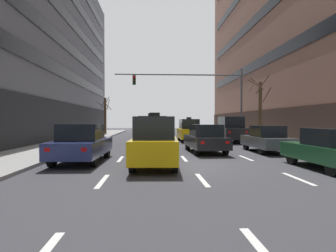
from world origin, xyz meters
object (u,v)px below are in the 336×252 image
car_driving_1 (205,139)px  taxi_driving_4 (155,142)px  car_driving_6 (152,128)px  car_parked_2 (266,139)px  car_driving_5 (152,132)px  car_parked_3 (231,130)px  street_tree_0 (105,115)px  street_tree_1 (260,109)px  car_driving_0 (82,143)px  taxi_driving_3 (152,134)px  traffic_signal_0 (202,90)px  car_parked_1 (330,149)px  taxi_driving_2 (189,130)px

car_driving_1 → taxi_driving_4: size_ratio=1.05×
car_driving_6 → car_parked_2: car_driving_6 is taller
car_driving_5 → car_driving_6: (0.01, 12.16, 0.01)m
car_parked_3 → street_tree_0: (-13.14, 14.18, 1.56)m
car_parked_3 → street_tree_1: size_ratio=0.81×
car_driving_0 → street_tree_1: size_ratio=0.81×
taxi_driving_3 → traffic_signal_0: traffic_signal_0 is taller
taxi_driving_3 → car_parked_1: 9.57m
car_parked_2 → street_tree_0: 25.44m
taxi_driving_4 → car_parked_2: 8.32m
car_parked_1 → traffic_signal_0: size_ratio=0.37×
taxi_driving_2 → car_parked_2: bearing=-67.4°
car_driving_6 → car_parked_3: (6.87, -15.38, 0.31)m
car_parked_1 → traffic_signal_0: traffic_signal_0 is taller
car_driving_5 → street_tree_0: 12.76m
taxi_driving_2 → car_parked_1: 14.87m
street_tree_1 → taxi_driving_3: bearing=-144.1°
car_driving_0 → car_driving_5: size_ratio=1.08×
street_tree_1 → traffic_signal_0: bearing=163.1°
car_driving_5 → taxi_driving_4: bearing=-89.5°
taxi_driving_2 → car_parked_3: bearing=-15.5°
car_parked_2 → car_parked_3: bearing=90.0°
traffic_signal_0 → street_tree_0: bearing=130.7°
taxi_driving_2 → car_driving_5: bearing=146.2°
traffic_signal_0 → street_tree_0: traffic_signal_0 is taller
taxi_driving_2 → street_tree_1: 6.51m
traffic_signal_0 → taxi_driving_3: bearing=-118.7°
car_driving_1 → car_parked_2: (3.70, 0.01, -0.04)m
taxi_driving_3 → car_parked_2: bearing=-6.0°
taxi_driving_3 → car_driving_5: size_ratio=1.04×
taxi_driving_3 → car_driving_5: 10.03m
taxi_driving_2 → car_driving_6: bearing=103.1°
taxi_driving_4 → traffic_signal_0: bearing=72.2°
car_driving_6 → street_tree_0: bearing=-169.1°
taxi_driving_2 → street_tree_0: (-9.61, 13.20, 1.65)m
street_tree_0 → car_parked_2: bearing=-58.8°
car_driving_0 → taxi_driving_4: taxi_driving_4 is taller
car_driving_0 → traffic_signal_0: (7.76, 12.46, 3.89)m
car_driving_5 → taxi_driving_2: bearing=-33.8°
car_driving_6 → street_tree_1: bearing=-58.2°
car_driving_1 → taxi_driving_4: (-3.04, -4.85, 0.20)m
taxi_driving_3 → street_tree_0: street_tree_0 is taller
taxi_driving_2 → taxi_driving_4: (-3.21, -13.36, 0.01)m
car_parked_2 → taxi_driving_2: bearing=112.6°
car_driving_5 → traffic_signal_0: 6.29m
traffic_signal_0 → street_tree_1: size_ratio=2.03×
car_driving_0 → car_driving_5: car_driving_0 is taller
taxi_driving_4 → car_parked_2: bearing=35.8°
car_driving_0 → car_driving_1: 7.18m
car_driving_0 → taxi_driving_4: 3.61m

